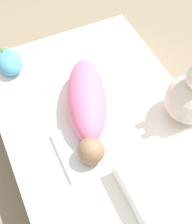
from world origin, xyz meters
TOP-DOWN VIEW (x-y plane):
  - ground_plane at (0.00, 0.00)m, footprint 12.00×12.00m
  - bed_mattress at (0.00, 0.00)m, footprint 1.30×0.84m
  - burp_cloth at (-0.06, 0.14)m, footprint 0.24×0.18m
  - swaddled_baby at (0.10, 0.04)m, footprint 0.53×0.31m
  - pillow at (-0.36, -0.11)m, footprint 0.34×0.35m
  - bunny_plush at (-0.08, -0.35)m, footprint 0.21×0.21m
  - turtle_plush at (0.51, 0.27)m, footprint 0.19×0.12m

SIDE VIEW (x-z plane):
  - ground_plane at x=0.00m, z-range 0.00..0.00m
  - bed_mattress at x=0.00m, z-range 0.00..0.20m
  - burp_cloth at x=-0.06m, z-range 0.20..0.22m
  - turtle_plush at x=0.51m, z-range 0.20..0.29m
  - pillow at x=-0.36m, z-range 0.20..0.29m
  - swaddled_baby at x=0.10m, z-range 0.20..0.36m
  - bunny_plush at x=-0.08m, z-range 0.14..0.51m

